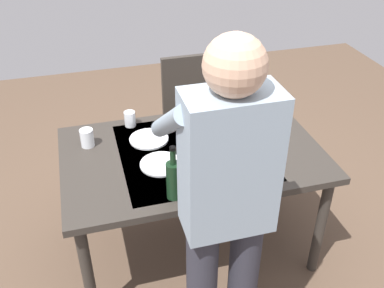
{
  "coord_description": "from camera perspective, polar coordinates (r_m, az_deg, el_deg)",
  "views": [
    {
      "loc": [
        0.56,
        2.0,
        2.16
      ],
      "look_at": [
        0.0,
        0.0,
        0.79
      ],
      "focal_mm": 41.43,
      "sensor_mm": 36.0,
      "label": 1
    }
  ],
  "objects": [
    {
      "name": "dinner_plate_far",
      "position": [
        2.41,
        -4.01,
        -2.58
      ],
      "size": [
        0.23,
        0.23,
        0.01
      ],
      "primitive_type": "cylinder",
      "color": "silver",
      "rests_on": "dining_table"
    },
    {
      "name": "chair_near",
      "position": [
        3.38,
        -0.09,
        4.52
      ],
      "size": [
        0.4,
        0.4,
        0.91
      ],
      "color": "black",
      "rests_on": "ground_plane"
    },
    {
      "name": "serving_bowl_pasta",
      "position": [
        2.46,
        4.37,
        -1.0
      ],
      "size": [
        0.3,
        0.3,
        0.07
      ],
      "color": "silver",
      "rests_on": "dining_table"
    },
    {
      "name": "table_knife",
      "position": [
        2.8,
        2.81,
        2.91
      ],
      "size": [
        0.05,
        0.2,
        0.0
      ],
      "primitive_type": "cube",
      "rotation": [
        0.0,
        0.0,
        0.18
      ],
      "color": "silver",
      "rests_on": "dining_table"
    },
    {
      "name": "dinner_plate_near",
      "position": [
        2.63,
        -5.57,
        0.65
      ],
      "size": [
        0.23,
        0.23,
        0.01
      ],
      "primitive_type": "cylinder",
      "color": "silver",
      "rests_on": "dining_table"
    },
    {
      "name": "water_cup_near_right",
      "position": [
        2.9,
        9.39,
        4.6
      ],
      "size": [
        0.07,
        0.07,
        0.09
      ],
      "primitive_type": "cylinder",
      "color": "silver",
      "rests_on": "dining_table"
    },
    {
      "name": "person_server",
      "position": [
        1.82,
        4.33,
        -7.82
      ],
      "size": [
        0.42,
        0.61,
        1.69
      ],
      "color": "#2D2D38",
      "rests_on": "ground_plane"
    },
    {
      "name": "water_cup_far_left",
      "position": [
        2.61,
        -13.36,
        0.77
      ],
      "size": [
        0.08,
        0.08,
        0.11
      ],
      "primitive_type": "cylinder",
      "color": "silver",
      "rests_on": "dining_table"
    },
    {
      "name": "ground_plane",
      "position": [
        3.0,
        0.0,
        -12.69
      ],
      "size": [
        6.0,
        6.0,
        0.0
      ],
      "primitive_type": "plane",
      "color": "brown"
    },
    {
      "name": "water_cup_near_left",
      "position": [
        2.76,
        -8.0,
        3.22
      ],
      "size": [
        0.07,
        0.07,
        0.1
      ],
      "primitive_type": "cylinder",
      "color": "silver",
      "rests_on": "dining_table"
    },
    {
      "name": "dining_table",
      "position": [
        2.56,
        0.0,
        -2.33
      ],
      "size": [
        1.47,
        0.93,
        0.74
      ],
      "color": "#332D28",
      "rests_on": "ground_plane"
    },
    {
      "name": "wine_bottle",
      "position": [
        2.13,
        -2.39,
        -4.53
      ],
      "size": [
        0.07,
        0.07,
        0.3
      ],
      "color": "black",
      "rests_on": "dining_table"
    },
    {
      "name": "wine_glass_left",
      "position": [
        2.22,
        3.28,
        -3.01
      ],
      "size": [
        0.07,
        0.07,
        0.15
      ],
      "color": "white",
      "rests_on": "dining_table"
    }
  ]
}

